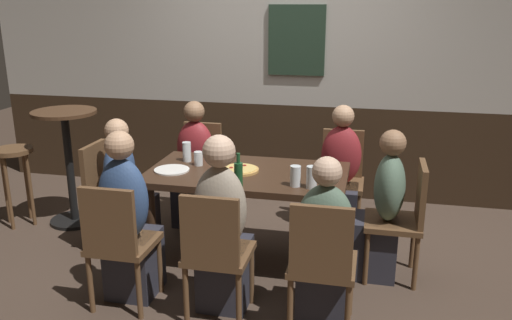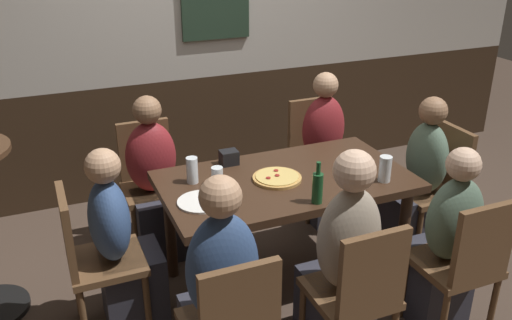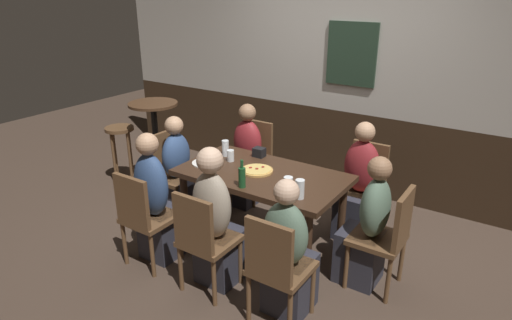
{
  "view_description": "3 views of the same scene",
  "coord_description": "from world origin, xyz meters",
  "px_view_note": "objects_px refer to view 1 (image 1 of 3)",
  "views": [
    {
      "loc": [
        0.89,
        -3.67,
        1.96
      ],
      "look_at": [
        0.09,
        -0.09,
        0.86
      ],
      "focal_mm": 37.04,
      "sensor_mm": 36.0,
      "label": 1
    },
    {
      "loc": [
        -1.31,
        -2.67,
        2.17
      ],
      "look_at": [
        -0.17,
        0.06,
        0.86
      ],
      "focal_mm": 38.69,
      "sensor_mm": 36.0,
      "label": 2
    },
    {
      "loc": [
        1.98,
        -3.07,
        2.31
      ],
      "look_at": [
        -0.06,
        -0.0,
        0.85
      ],
      "focal_mm": 31.26,
      "sensor_mm": 36.0,
      "label": 3
    }
  ],
  "objects_px": {
    "person_head_west": "(127,196)",
    "highball_clear": "(295,177)",
    "chair_head_east": "(404,215)",
    "side_bar_table": "(69,158)",
    "person_head_east": "(380,216)",
    "person_right_far": "(340,182)",
    "chair_mid_near": "(216,250)",
    "person_left_far": "(194,173)",
    "person_right_near": "(324,254)",
    "dining_table": "(247,183)",
    "chair_right_near": "(322,260)",
    "tumbler_water": "(187,152)",
    "beer_bottle_green": "(238,174)",
    "chair_head_west": "(108,190)",
    "pizza": "(240,170)",
    "plate_white_large": "(172,170)",
    "bar_stool": "(15,165)",
    "chair_left_far": "(200,165)",
    "person_left_near": "(129,229)",
    "pint_glass_pale": "(198,159)",
    "person_mid_near": "(223,237)",
    "chair_left_near": "(118,239)",
    "chair_right_far": "(341,175)",
    "condiment_caddy": "(227,153)",
    "pint_glass_stout": "(312,178)"
  },
  "relations": [
    {
      "from": "person_head_east",
      "to": "person_right_far",
      "type": "relative_size",
      "value": 0.98
    },
    {
      "from": "person_right_near",
      "to": "plate_white_large",
      "type": "height_order",
      "value": "person_right_near"
    },
    {
      "from": "person_right_far",
      "to": "highball_clear",
      "type": "bearing_deg",
      "value": -105.53
    },
    {
      "from": "chair_right_near",
      "to": "condiment_caddy",
      "type": "relative_size",
      "value": 8.0
    },
    {
      "from": "person_right_far",
      "to": "side_bar_table",
      "type": "xyz_separation_m",
      "value": [
        -2.41,
        -0.27,
        0.14
      ]
    },
    {
      "from": "person_left_far",
      "to": "person_mid_near",
      "type": "bearing_deg",
      "value": -63.91
    },
    {
      "from": "plate_white_large",
      "to": "dining_table",
      "type": "bearing_deg",
      "value": 10.41
    },
    {
      "from": "dining_table",
      "to": "chair_mid_near",
      "type": "bearing_deg",
      "value": -90.0
    },
    {
      "from": "person_left_near",
      "to": "person_head_east",
      "type": "bearing_deg",
      "value": 22.08
    },
    {
      "from": "person_right_far",
      "to": "side_bar_table",
      "type": "height_order",
      "value": "person_right_far"
    },
    {
      "from": "person_right_near",
      "to": "side_bar_table",
      "type": "relative_size",
      "value": 1.05
    },
    {
      "from": "chair_right_near",
      "to": "tumbler_water",
      "type": "distance_m",
      "value": 1.58
    },
    {
      "from": "dining_table",
      "to": "person_head_west",
      "type": "relative_size",
      "value": 1.36
    },
    {
      "from": "chair_left_far",
      "to": "bar_stool",
      "type": "xyz_separation_m",
      "value": [
        -1.54,
        -0.58,
        0.07
      ]
    },
    {
      "from": "chair_left_near",
      "to": "person_left_near",
      "type": "bearing_deg",
      "value": 90.0
    },
    {
      "from": "dining_table",
      "to": "chair_head_west",
      "type": "bearing_deg",
      "value": 180.0
    },
    {
      "from": "person_head_west",
      "to": "tumbler_water",
      "type": "relative_size",
      "value": 6.96
    },
    {
      "from": "chair_left_far",
      "to": "person_right_far",
      "type": "height_order",
      "value": "person_right_far"
    },
    {
      "from": "dining_table",
      "to": "chair_head_east",
      "type": "height_order",
      "value": "chair_head_east"
    },
    {
      "from": "person_head_west",
      "to": "highball_clear",
      "type": "xyz_separation_m",
      "value": [
        1.4,
        -0.24,
        0.35
      ]
    },
    {
      "from": "pizza",
      "to": "side_bar_table",
      "type": "distance_m",
      "value": 1.74
    },
    {
      "from": "chair_left_far",
      "to": "person_mid_near",
      "type": "relative_size",
      "value": 0.74
    },
    {
      "from": "person_right_near",
      "to": "bar_stool",
      "type": "bearing_deg",
      "value": 162.15
    },
    {
      "from": "beer_bottle_green",
      "to": "chair_right_near",
      "type": "bearing_deg",
      "value": -37.67
    },
    {
      "from": "pint_glass_pale",
      "to": "side_bar_table",
      "type": "relative_size",
      "value": 0.1
    },
    {
      "from": "chair_head_east",
      "to": "side_bar_table",
      "type": "relative_size",
      "value": 0.84
    },
    {
      "from": "chair_head_east",
      "to": "side_bar_table",
      "type": "xyz_separation_m",
      "value": [
        -2.91,
        0.4,
        0.12
      ]
    },
    {
      "from": "chair_head_west",
      "to": "pizza",
      "type": "height_order",
      "value": "chair_head_west"
    },
    {
      "from": "chair_right_near",
      "to": "highball_clear",
      "type": "distance_m",
      "value": 0.71
    },
    {
      "from": "chair_left_far",
      "to": "person_left_near",
      "type": "distance_m",
      "value": 1.5
    },
    {
      "from": "chair_left_far",
      "to": "person_mid_near",
      "type": "xyz_separation_m",
      "value": [
        0.66,
        -1.5,
        0.01
      ]
    },
    {
      "from": "person_right_near",
      "to": "tumbler_water",
      "type": "relative_size",
      "value": 7.0
    },
    {
      "from": "highball_clear",
      "to": "pint_glass_pale",
      "type": "relative_size",
      "value": 1.33
    },
    {
      "from": "beer_bottle_green",
      "to": "person_head_east",
      "type": "bearing_deg",
      "value": 19.39
    },
    {
      "from": "person_right_near",
      "to": "highball_clear",
      "type": "bearing_deg",
      "value": 120.86
    },
    {
      "from": "person_left_near",
      "to": "plate_white_large",
      "type": "relative_size",
      "value": 4.47
    },
    {
      "from": "pizza",
      "to": "pint_glass_pale",
      "type": "relative_size",
      "value": 2.67
    },
    {
      "from": "chair_mid_near",
      "to": "highball_clear",
      "type": "height_order",
      "value": "highball_clear"
    },
    {
      "from": "chair_head_east",
      "to": "bar_stool",
      "type": "xyz_separation_m",
      "value": [
        -3.36,
        0.25,
        0.07
      ]
    },
    {
      "from": "chair_mid_near",
      "to": "person_left_far",
      "type": "height_order",
      "value": "person_left_far"
    },
    {
      "from": "plate_white_large",
      "to": "bar_stool",
      "type": "height_order",
      "value": "plate_white_large"
    },
    {
      "from": "pint_glass_stout",
      "to": "beer_bottle_green",
      "type": "distance_m",
      "value": 0.5
    },
    {
      "from": "chair_right_near",
      "to": "person_right_far",
      "type": "distance_m",
      "value": 1.5
    },
    {
      "from": "chair_right_far",
      "to": "person_head_east",
      "type": "relative_size",
      "value": 0.79
    },
    {
      "from": "person_head_east",
      "to": "person_right_far",
      "type": "height_order",
      "value": "person_right_far"
    },
    {
      "from": "chair_left_near",
      "to": "person_left_far",
      "type": "relative_size",
      "value": 0.78
    },
    {
      "from": "chair_head_west",
      "to": "tumbler_water",
      "type": "distance_m",
      "value": 0.72
    },
    {
      "from": "beer_bottle_green",
      "to": "chair_mid_near",
      "type": "bearing_deg",
      "value": -92.7
    },
    {
      "from": "chair_head_west",
      "to": "highball_clear",
      "type": "xyz_separation_m",
      "value": [
        1.56,
        -0.24,
        0.31
      ]
    },
    {
      "from": "beer_bottle_green",
      "to": "plate_white_large",
      "type": "bearing_deg",
      "value": 157.64
    }
  ]
}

